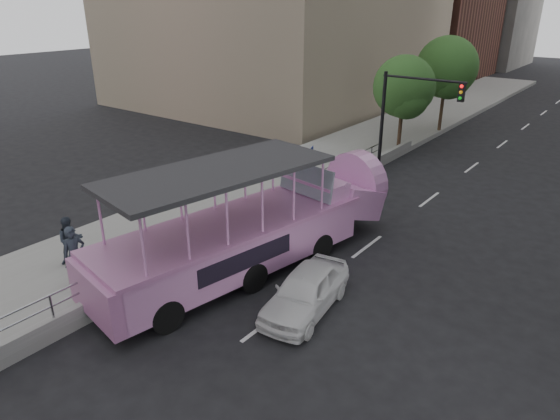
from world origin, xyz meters
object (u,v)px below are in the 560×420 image
at_px(parking_sign, 311,171).
at_px(traffic_signal, 405,108).
at_px(pedestrian_mid, 70,240).
at_px(street_tree_far, 448,70).
at_px(street_tree_near, 405,89).
at_px(pedestrian_near, 75,255).
at_px(car, 306,291).
at_px(duck_boat, 259,226).

relative_size(parking_sign, traffic_signal, 0.53).
relative_size(pedestrian_mid, parking_sign, 0.60).
distance_m(traffic_signal, street_tree_far, 9.57).
relative_size(traffic_signal, street_tree_near, 0.91).
bearing_deg(traffic_signal, pedestrian_near, -100.61).
height_order(car, parking_sign, parking_sign).
distance_m(car, parking_sign, 7.93).
height_order(pedestrian_near, parking_sign, parking_sign).
bearing_deg(pedestrian_near, pedestrian_mid, 76.74).
distance_m(car, street_tree_near, 17.67).
relative_size(pedestrian_mid, traffic_signal, 0.32).
distance_m(car, pedestrian_near, 7.23).
bearing_deg(traffic_signal, street_tree_near, 114.98).
bearing_deg(street_tree_near, car, -73.96).
bearing_deg(parking_sign, duck_boat, -75.09).
bearing_deg(car, duck_boat, 146.28).
xyz_separation_m(pedestrian_near, parking_sign, (2.04, 10.00, 0.51)).
height_order(duck_boat, traffic_signal, traffic_signal).
distance_m(duck_boat, traffic_signal, 12.11).
distance_m(pedestrian_near, street_tree_near, 20.36).
distance_m(duck_boat, street_tree_far, 21.61).
xyz_separation_m(pedestrian_mid, parking_sign, (3.30, 9.40, 0.62)).
bearing_deg(street_tree_near, duck_boat, -82.97).
bearing_deg(street_tree_far, pedestrian_mid, -96.68).
distance_m(pedestrian_mid, traffic_signal, 16.86).
bearing_deg(car, traffic_signal, 94.86).
relative_size(duck_boat, parking_sign, 4.23).
height_order(duck_boat, parking_sign, duck_boat).
xyz_separation_m(pedestrian_near, pedestrian_mid, (-1.26, 0.60, -0.11)).
relative_size(car, traffic_signal, 0.73).
distance_m(pedestrian_near, pedestrian_mid, 1.40).
relative_size(duck_boat, pedestrian_near, 6.27).
bearing_deg(street_tree_near, pedestrian_near, -94.35).
xyz_separation_m(car, parking_sign, (-4.30, 6.57, 1.10)).
distance_m(pedestrian_near, traffic_signal, 17.15).
bearing_deg(duck_boat, street_tree_near, 97.03).
xyz_separation_m(duck_boat, pedestrian_mid, (-4.68, -4.19, -0.28)).
bearing_deg(duck_boat, pedestrian_mid, -138.21).
height_order(car, pedestrian_near, pedestrian_near).
relative_size(pedestrian_mid, street_tree_far, 0.26).
xyz_separation_m(car, traffic_signal, (-3.20, 13.28, 2.85)).
bearing_deg(street_tree_far, pedestrian_near, -93.79).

